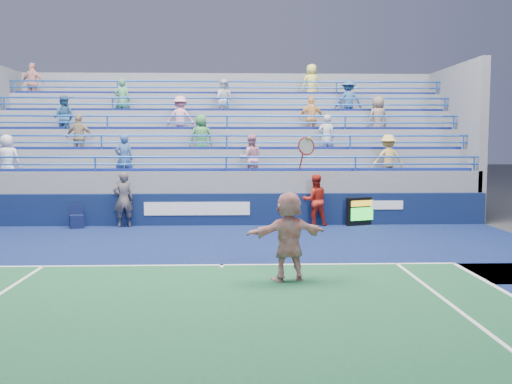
{
  "coord_description": "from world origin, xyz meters",
  "views": [
    {
      "loc": [
        0.34,
        -13.03,
        2.86
      ],
      "look_at": [
        0.88,
        2.5,
        1.5
      ],
      "focal_mm": 40.0,
      "sensor_mm": 36.0,
      "label": 1
    }
  ],
  "objects_px": {
    "serve_speed_board": "(364,211)",
    "line_judge": "(123,200)",
    "tennis_player": "(289,236)",
    "ball_girl": "(315,200)",
    "judge_chair": "(77,221)"
  },
  "relations": [
    {
      "from": "serve_speed_board",
      "to": "ball_girl",
      "type": "xyz_separation_m",
      "value": [
        -1.72,
        -0.08,
        0.4
      ]
    },
    {
      "from": "serve_speed_board",
      "to": "line_judge",
      "type": "height_order",
      "value": "line_judge"
    },
    {
      "from": "tennis_player",
      "to": "ball_girl",
      "type": "xyz_separation_m",
      "value": [
        1.61,
        7.71,
        -0.05
      ]
    },
    {
      "from": "serve_speed_board",
      "to": "line_judge",
      "type": "xyz_separation_m",
      "value": [
        -8.2,
        -0.18,
        0.45
      ]
    },
    {
      "from": "judge_chair",
      "to": "tennis_player",
      "type": "xyz_separation_m",
      "value": [
        6.39,
        -7.45,
        0.68
      ]
    },
    {
      "from": "line_judge",
      "to": "serve_speed_board",
      "type": "bearing_deg",
      "value": 160.21
    },
    {
      "from": "serve_speed_board",
      "to": "ball_girl",
      "type": "relative_size",
      "value": 0.76
    },
    {
      "from": "judge_chair",
      "to": "line_judge",
      "type": "bearing_deg",
      "value": 6.34
    },
    {
      "from": "tennis_player",
      "to": "judge_chair",
      "type": "bearing_deg",
      "value": 130.62
    },
    {
      "from": "serve_speed_board",
      "to": "ball_girl",
      "type": "distance_m",
      "value": 1.77
    },
    {
      "from": "serve_speed_board",
      "to": "tennis_player",
      "type": "relative_size",
      "value": 0.45
    },
    {
      "from": "serve_speed_board",
      "to": "line_judge",
      "type": "relative_size",
      "value": 0.72
    },
    {
      "from": "line_judge",
      "to": "ball_girl",
      "type": "bearing_deg",
      "value": 159.82
    },
    {
      "from": "tennis_player",
      "to": "line_judge",
      "type": "bearing_deg",
      "value": 122.59
    },
    {
      "from": "serve_speed_board",
      "to": "line_judge",
      "type": "bearing_deg",
      "value": -178.74
    }
  ]
}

